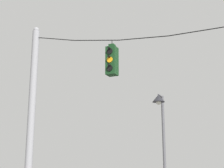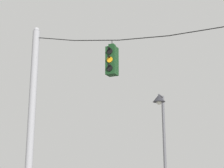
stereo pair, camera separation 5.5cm
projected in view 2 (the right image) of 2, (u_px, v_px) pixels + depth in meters
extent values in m
cylinder|color=gray|center=(31.00, 127.00, 12.19)|extent=(0.26, 0.26, 7.30)
sphere|color=gray|center=(37.00, 30.00, 13.09)|extent=(0.21, 0.21, 0.21)
cylinder|color=black|center=(55.00, 39.00, 12.62)|extent=(1.71, 0.03, 0.43)
cylinder|color=black|center=(96.00, 40.00, 11.85)|extent=(1.71, 0.03, 0.29)
cylinder|color=black|center=(143.00, 38.00, 11.11)|extent=(1.71, 0.03, 0.16)
cylinder|color=black|center=(196.00, 31.00, 10.40)|extent=(1.71, 0.03, 0.03)
cube|color=#143819|center=(112.00, 61.00, 11.40)|extent=(0.34, 0.34, 0.97)
cube|color=#143819|center=(112.00, 46.00, 11.53)|extent=(0.19, 0.19, 0.10)
cylinder|color=black|center=(112.00, 42.00, 11.56)|extent=(0.02, 0.02, 0.15)
cylinder|color=black|center=(110.00, 51.00, 11.30)|extent=(0.20, 0.03, 0.20)
cylinder|color=black|center=(109.00, 48.00, 11.29)|extent=(0.07, 0.12, 0.07)
cylinder|color=orange|center=(110.00, 60.00, 11.23)|extent=(0.20, 0.03, 0.20)
cylinder|color=black|center=(109.00, 57.00, 11.22)|extent=(0.07, 0.12, 0.07)
cylinder|color=black|center=(110.00, 68.00, 11.16)|extent=(0.20, 0.03, 0.20)
cylinder|color=black|center=(109.00, 65.00, 11.15)|extent=(0.07, 0.12, 0.07)
cylinder|color=black|center=(114.00, 54.00, 11.63)|extent=(0.20, 0.03, 0.20)
cylinder|color=black|center=(115.00, 52.00, 11.69)|extent=(0.07, 0.12, 0.07)
cylinder|color=orange|center=(114.00, 63.00, 11.56)|extent=(0.20, 0.03, 0.20)
cylinder|color=black|center=(115.00, 61.00, 11.62)|extent=(0.07, 0.12, 0.07)
cylinder|color=black|center=(114.00, 71.00, 11.49)|extent=(0.20, 0.03, 0.20)
cylinder|color=black|center=(115.00, 69.00, 11.55)|extent=(0.07, 0.12, 0.07)
cylinder|color=#515156|center=(165.00, 159.00, 13.81)|extent=(0.12, 0.12, 5.19)
cylinder|color=#515156|center=(161.00, 96.00, 14.18)|extent=(0.07, 0.56, 0.07)
cone|color=#232328|center=(159.00, 98.00, 13.90)|extent=(0.51, 0.51, 0.30)
sphere|color=silver|center=(159.00, 102.00, 13.86)|extent=(0.23, 0.23, 0.23)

